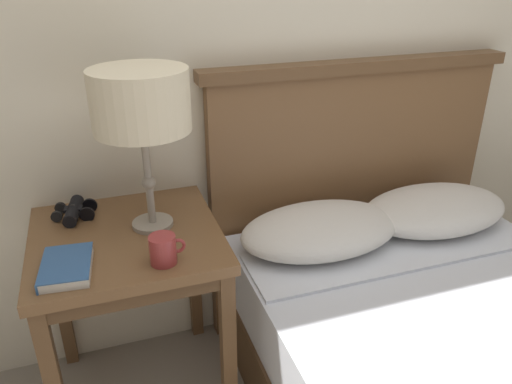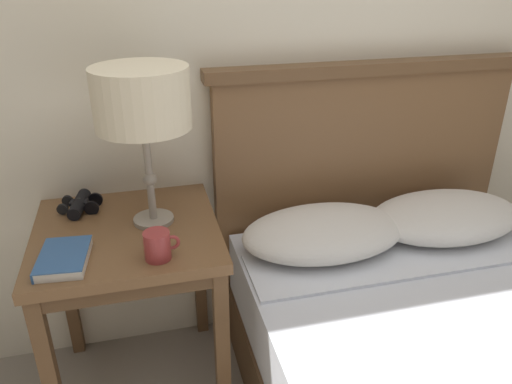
# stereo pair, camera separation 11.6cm
# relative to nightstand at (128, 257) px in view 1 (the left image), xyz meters

# --- Properties ---
(wall_back) EXTENTS (8.00, 0.06, 2.60)m
(wall_back) POSITION_rel_nightstand_xyz_m (0.52, 0.31, 0.71)
(wall_back) COLOR beige
(wall_back) RESTS_ON ground_plane
(nightstand) EXTENTS (0.58, 0.58, 0.68)m
(nightstand) POSITION_rel_nightstand_xyz_m (0.00, 0.00, 0.00)
(nightstand) COLOR brown
(nightstand) RESTS_ON ground_plane
(table_lamp) EXTENTS (0.29, 0.29, 0.50)m
(table_lamp) POSITION_rel_nightstand_xyz_m (0.09, 0.02, 0.49)
(table_lamp) COLOR gray
(table_lamp) RESTS_ON nightstand
(book_on_nightstand) EXTENTS (0.15, 0.20, 0.03)m
(book_on_nightstand) POSITION_rel_nightstand_xyz_m (-0.17, -0.16, 0.11)
(book_on_nightstand) COLOR silver
(book_on_nightstand) RESTS_ON nightstand
(binoculars_pair) EXTENTS (0.15, 0.16, 0.05)m
(binoculars_pair) POSITION_rel_nightstand_xyz_m (-0.15, 0.16, 0.11)
(binoculars_pair) COLOR black
(binoculars_pair) RESTS_ON nightstand
(coffee_mug) EXTENTS (0.10, 0.08, 0.08)m
(coffee_mug) POSITION_rel_nightstand_xyz_m (0.09, -0.21, 0.13)
(coffee_mug) COLOR #993333
(coffee_mug) RESTS_ON nightstand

